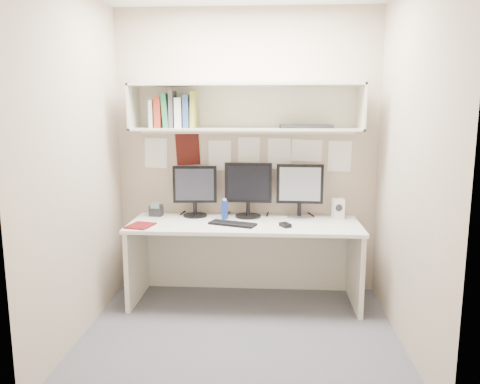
# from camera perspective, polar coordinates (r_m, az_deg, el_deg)

# --- Properties ---
(floor) EXTENTS (2.40, 2.00, 0.01)m
(floor) POSITION_cam_1_polar(r_m,az_deg,el_deg) (3.73, -0.02, -17.09)
(floor) COLOR #4B4B51
(floor) RESTS_ON ground
(wall_back) EXTENTS (2.40, 0.02, 2.60)m
(wall_back) POSITION_cam_1_polar(r_m,az_deg,el_deg) (4.34, 0.83, 4.72)
(wall_back) COLOR tan
(wall_back) RESTS_ON ground
(wall_front) EXTENTS (2.40, 0.02, 2.60)m
(wall_front) POSITION_cam_1_polar(r_m,az_deg,el_deg) (2.36, -1.58, 0.27)
(wall_front) COLOR tan
(wall_front) RESTS_ON ground
(wall_left) EXTENTS (0.02, 2.00, 2.60)m
(wall_left) POSITION_cam_1_polar(r_m,az_deg,el_deg) (3.62, -19.34, 3.12)
(wall_left) COLOR tan
(wall_left) RESTS_ON ground
(wall_right) EXTENTS (0.02, 2.00, 2.60)m
(wall_right) POSITION_cam_1_polar(r_m,az_deg,el_deg) (3.48, 20.13, 2.81)
(wall_right) COLOR tan
(wall_right) RESTS_ON ground
(desk) EXTENTS (2.00, 0.70, 0.73)m
(desk) POSITION_cam_1_polar(r_m,az_deg,el_deg) (4.19, 0.56, -8.56)
(desk) COLOR silver
(desk) RESTS_ON floor
(overhead_hutch) EXTENTS (2.00, 0.38, 0.40)m
(overhead_hutch) POSITION_cam_1_polar(r_m,az_deg,el_deg) (4.18, 0.75, 10.29)
(overhead_hutch) COLOR beige
(overhead_hutch) RESTS_ON wall_back
(pinned_papers) EXTENTS (1.92, 0.01, 0.48)m
(pinned_papers) POSITION_cam_1_polar(r_m,az_deg,el_deg) (4.34, 0.82, 4.06)
(pinned_papers) COLOR white
(pinned_papers) RESTS_ON wall_back
(monitor_left) EXTENTS (0.40, 0.22, 0.47)m
(monitor_left) POSITION_cam_1_polar(r_m,az_deg,el_deg) (4.30, -5.52, 0.38)
(monitor_left) COLOR black
(monitor_left) RESTS_ON desk
(monitor_center) EXTENTS (0.43, 0.23, 0.50)m
(monitor_center) POSITION_cam_1_polar(r_m,az_deg,el_deg) (4.25, 1.01, 0.51)
(monitor_center) COLOR black
(monitor_center) RESTS_ON desk
(monitor_right) EXTENTS (0.42, 0.23, 0.49)m
(monitor_right) POSITION_cam_1_polar(r_m,az_deg,el_deg) (4.25, 7.29, 0.38)
(monitor_right) COLOR #A5A5AA
(monitor_right) RESTS_ON desk
(keyboard) EXTENTS (0.42, 0.27, 0.02)m
(keyboard) POSITION_cam_1_polar(r_m,az_deg,el_deg) (3.99, -0.92, -3.90)
(keyboard) COLOR black
(keyboard) RESTS_ON desk
(mouse) EXTENTS (0.11, 0.12, 0.03)m
(mouse) POSITION_cam_1_polar(r_m,az_deg,el_deg) (3.94, 5.54, -4.03)
(mouse) COLOR black
(mouse) RESTS_ON desk
(speaker) EXTENTS (0.11, 0.11, 0.18)m
(speaker) POSITION_cam_1_polar(r_m,az_deg,el_deg) (4.29, 11.87, -2.00)
(speaker) COLOR silver
(speaker) RESTS_ON desk
(blue_bottle) EXTENTS (0.06, 0.06, 0.18)m
(blue_bottle) POSITION_cam_1_polar(r_m,az_deg,el_deg) (4.20, -1.89, -2.13)
(blue_bottle) COLOR navy
(blue_bottle) RESTS_ON desk
(maroon_notebook) EXTENTS (0.24, 0.27, 0.01)m
(maroon_notebook) POSITION_cam_1_polar(r_m,az_deg,el_deg) (4.03, -12.04, -4.02)
(maroon_notebook) COLOR #590F11
(maroon_notebook) RESTS_ON desk
(desk_phone) EXTENTS (0.12, 0.11, 0.14)m
(desk_phone) POSITION_cam_1_polar(r_m,az_deg,el_deg) (4.39, -10.20, -2.20)
(desk_phone) COLOR black
(desk_phone) RESTS_ON desk
(book_stack) EXTENTS (0.40, 0.20, 0.32)m
(book_stack) POSITION_cam_1_polar(r_m,az_deg,el_deg) (4.21, -8.03, 9.69)
(book_stack) COLOR silver
(book_stack) RESTS_ON overhead_hutch
(hutch_tray) EXTENTS (0.46, 0.21, 0.03)m
(hutch_tray) POSITION_cam_1_polar(r_m,az_deg,el_deg) (4.15, 8.06, 7.93)
(hutch_tray) COLOR black
(hutch_tray) RESTS_ON overhead_hutch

